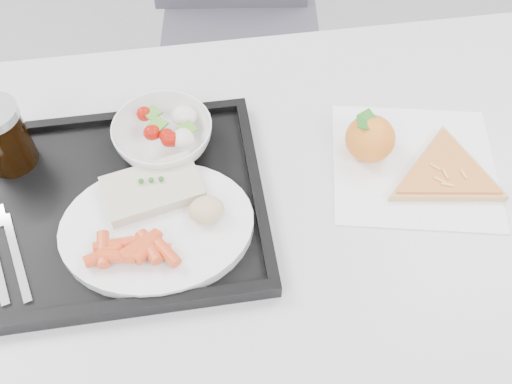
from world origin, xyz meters
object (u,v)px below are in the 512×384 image
object	(u,v)px
dinner_plate	(157,227)
pizza_slice	(446,173)
salad_bowl	(163,136)
chair	(236,8)
cola_glass	(1,136)
tray	(109,207)
tangerine	(370,138)
table	(244,241)

from	to	relation	value
dinner_plate	pizza_slice	distance (m)	0.44
dinner_plate	salad_bowl	world-z (taller)	salad_bowl
chair	salad_bowl	distance (m)	0.71
cola_glass	pizza_slice	distance (m)	0.66
tray	salad_bowl	size ratio (longest dim) A/B	2.96
salad_bowl	tangerine	xyz separation A→B (m)	(0.31, -0.05, -0.00)
tray	salad_bowl	xyz separation A→B (m)	(0.09, 0.10, 0.03)
chair	table	bearing A→B (deg)	-96.17
tray	pizza_slice	size ratio (longest dim) A/B	1.70
chair	cola_glass	world-z (taller)	chair
salad_bowl	cola_glass	bearing A→B (deg)	178.51
table	chair	xyz separation A→B (m)	(0.08, 0.78, -0.15)
tray	tangerine	world-z (taller)	tangerine
tray	dinner_plate	distance (m)	0.09
table	salad_bowl	xyz separation A→B (m)	(-0.10, 0.14, 0.11)
table	chair	world-z (taller)	chair
salad_bowl	tray	bearing A→B (deg)	-131.29
pizza_slice	tangerine	bearing A→B (deg)	148.27
table	salad_bowl	distance (m)	0.21
tangerine	table	bearing A→B (deg)	-156.30
tray	chair	bearing A→B (deg)	69.55
tray	pizza_slice	xyz separation A→B (m)	(0.51, -0.01, 0.00)
dinner_plate	table	bearing A→B (deg)	6.24
chair	dinner_plate	distance (m)	0.86
cola_glass	tray	bearing A→B (deg)	-36.72
chair	tray	distance (m)	0.82
chair	dinner_plate	world-z (taller)	chair
table	salad_bowl	bearing A→B (deg)	126.09
chair	cola_glass	size ratio (longest dim) A/B	8.61
cola_glass	tangerine	world-z (taller)	cola_glass
table	tray	distance (m)	0.21
pizza_slice	chair	bearing A→B (deg)	106.98
salad_bowl	pizza_slice	xyz separation A→B (m)	(0.42, -0.12, -0.03)
tray	salad_bowl	distance (m)	0.14
salad_bowl	pizza_slice	bearing A→B (deg)	-15.35
tray	tangerine	distance (m)	0.41
chair	tangerine	size ratio (longest dim) A/B	11.70
dinner_plate	tangerine	distance (m)	0.35
cola_glass	pizza_slice	xyz separation A→B (m)	(0.65, -0.12, -0.06)
salad_bowl	tangerine	distance (m)	0.32
pizza_slice	dinner_plate	bearing A→B (deg)	-174.71
chair	cola_glass	bearing A→B (deg)	-123.42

